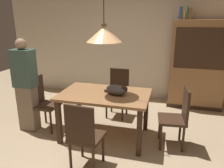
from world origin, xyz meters
TOP-DOWN VIEW (x-y plane):
  - ground at (0.00, 0.00)m, footprint 10.00×10.00m
  - back_wall at (0.00, 2.65)m, footprint 6.40×0.10m
  - dining_table at (-0.11, 0.56)m, footprint 1.40×0.90m
  - chair_near_front at (-0.12, -0.32)m, footprint 0.43×0.43m
  - chair_right_side at (1.02, 0.57)m, footprint 0.44×0.44m
  - chair_left_side at (-1.24, 0.56)m, footprint 0.41×0.41m
  - chair_far_back at (-0.11, 1.44)m, footprint 0.42×0.42m
  - cat_sleeping at (0.09, 0.56)m, footprint 0.41×0.32m
  - pendant_lamp at (-0.11, 0.56)m, footprint 0.52×0.52m
  - hutch_bookcase at (1.39, 2.32)m, footprint 1.12×0.45m
  - book_blue_wide at (0.97, 2.32)m, footprint 0.06×0.24m
  - book_yellow_short at (1.04, 2.32)m, footprint 0.04×0.20m
  - book_green_slim at (1.09, 2.32)m, footprint 0.03×0.20m
  - book_brown_thick at (1.15, 2.32)m, footprint 0.06×0.24m
  - person_standing at (-1.45, 0.45)m, footprint 0.36×0.22m

SIDE VIEW (x-z plane):
  - ground at x=0.00m, z-range 0.00..0.00m
  - chair_near_front at x=-0.12m, z-range 0.05..0.98m
  - chair_right_side at x=1.02m, z-range 0.05..0.98m
  - chair_left_side at x=-1.24m, z-range 0.05..0.98m
  - chair_far_back at x=-0.11m, z-range 0.05..0.98m
  - dining_table at x=-0.11m, z-range 0.27..1.02m
  - person_standing at x=-1.45m, z-range 0.00..1.58m
  - cat_sleeping at x=0.09m, z-range 0.75..0.90m
  - hutch_bookcase at x=1.39m, z-range -0.04..1.81m
  - back_wall at x=0.00m, z-range 0.00..2.90m
  - pendant_lamp at x=-0.11m, z-range 1.01..2.31m
  - book_yellow_short at x=1.04m, z-range 1.85..2.03m
  - book_brown_thick at x=1.15m, z-range 1.85..2.07m
  - book_blue_wide at x=0.97m, z-range 1.85..2.09m
  - book_green_slim at x=1.09m, z-range 1.85..2.11m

